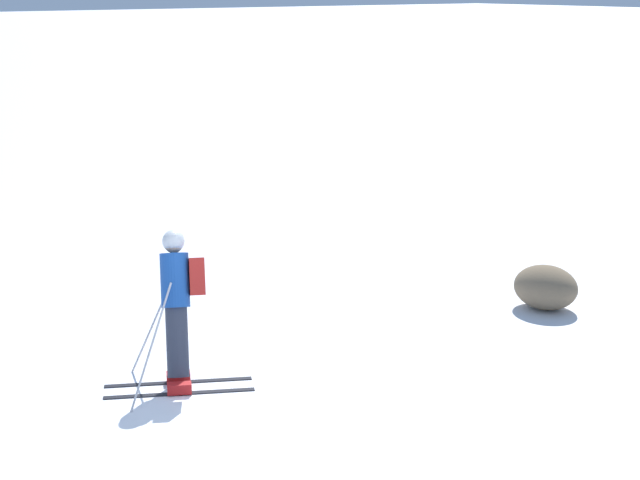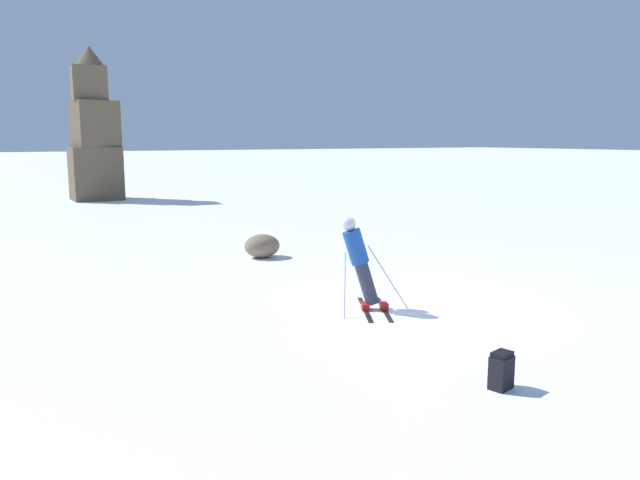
% 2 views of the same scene
% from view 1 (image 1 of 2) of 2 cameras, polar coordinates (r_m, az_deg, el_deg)
% --- Properties ---
extents(ground_plane, '(300.00, 300.00, 0.00)m').
position_cam_1_polar(ground_plane, '(11.91, -5.04, -9.40)').
color(ground_plane, white).
extents(skier, '(1.42, 1.76, 1.83)m').
position_cam_1_polar(skier, '(12.72, -7.59, -3.11)').
color(skier, black).
rests_on(skier, ground).
extents(exposed_boulder_0, '(0.98, 0.84, 0.64)m').
position_cam_1_polar(exposed_boulder_0, '(15.87, 11.95, -2.48)').
color(exposed_boulder_0, '#7A664C').
rests_on(exposed_boulder_0, ground).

